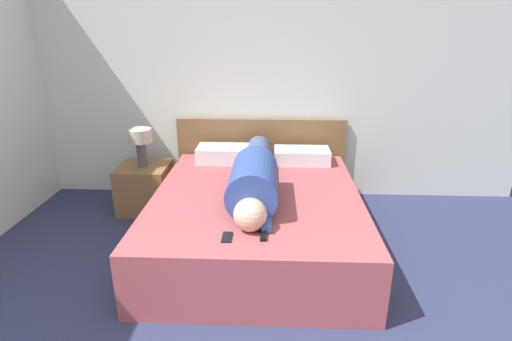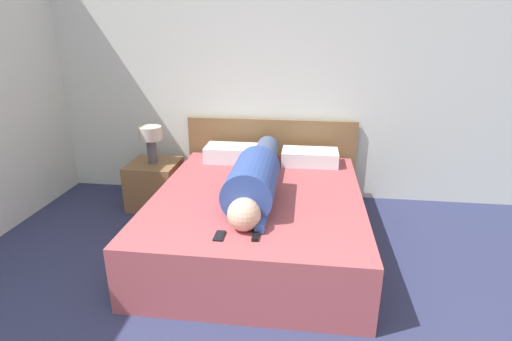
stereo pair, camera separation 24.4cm
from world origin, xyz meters
The scene contains 10 objects.
wall_back centered at (0.00, 3.25, 1.30)m, with size 5.69×0.06×2.60m.
bed centered at (0.08, 2.08, 0.24)m, with size 1.69×2.03×0.49m.
headboard centered at (0.08, 3.18, 0.43)m, with size 1.81×0.04×0.86m.
nightstand centered at (-1.09, 2.75, 0.23)m, with size 0.49×0.49×0.47m.
table_lamp centered at (-1.09, 2.75, 0.73)m, with size 0.23×0.23×0.38m.
person_lying centered at (0.06, 2.04, 0.64)m, with size 0.37×1.72×0.37m.
pillow_near_headboard centered at (-0.27, 2.87, 0.57)m, with size 0.58×0.31×0.16m.
pillow_second centered at (0.50, 2.87, 0.56)m, with size 0.55×0.31×0.14m.
tv_remote centered at (0.15, 1.35, 0.50)m, with size 0.04×0.15×0.02m.
cell_phone centered at (-0.08, 1.32, 0.49)m, with size 0.06×0.13×0.01m.
Camera 1 is at (0.21, -0.96, 1.79)m, focal length 28.00 mm.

